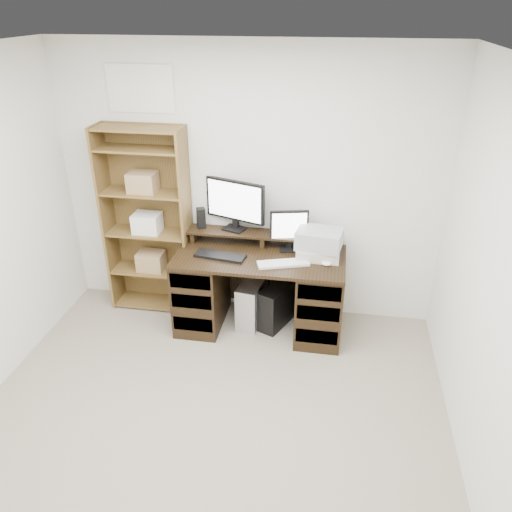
% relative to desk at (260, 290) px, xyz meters
% --- Properties ---
extents(room, '(3.54, 4.04, 2.54)m').
position_rel_desk_xyz_m(room, '(-0.18, -1.64, 0.86)').
color(room, gray).
rests_on(room, ground).
extents(desk, '(1.50, 0.70, 0.75)m').
position_rel_desk_xyz_m(desk, '(0.00, 0.00, 0.00)').
color(desk, black).
rests_on(desk, ground).
extents(riser_shelf, '(1.40, 0.22, 0.12)m').
position_rel_desk_xyz_m(riser_shelf, '(0.00, 0.21, 0.45)').
color(riser_shelf, black).
rests_on(riser_shelf, desk).
extents(monitor_wide, '(0.57, 0.24, 0.46)m').
position_rel_desk_xyz_m(monitor_wide, '(-0.27, 0.26, 0.74)').
color(monitor_wide, black).
rests_on(monitor_wide, riser_shelf).
extents(monitor_small, '(0.34, 0.16, 0.37)m').
position_rel_desk_xyz_m(monitor_small, '(0.23, 0.16, 0.56)').
color(monitor_small, black).
rests_on(monitor_small, desk).
extents(speaker, '(0.10, 0.10, 0.19)m').
position_rel_desk_xyz_m(speaker, '(-0.59, 0.24, 0.58)').
color(speaker, black).
rests_on(speaker, riser_shelf).
extents(keyboard_black, '(0.46, 0.21, 0.02)m').
position_rel_desk_xyz_m(keyboard_black, '(-0.34, -0.09, 0.37)').
color(keyboard_black, black).
rests_on(keyboard_black, desk).
extents(keyboard_white, '(0.46, 0.26, 0.02)m').
position_rel_desk_xyz_m(keyboard_white, '(0.22, -0.14, 0.37)').
color(keyboard_white, silver).
rests_on(keyboard_white, desk).
extents(mouse, '(0.08, 0.06, 0.03)m').
position_rel_desk_xyz_m(mouse, '(0.59, -0.09, 0.38)').
color(mouse, white).
rests_on(mouse, desk).
extents(printer, '(0.37, 0.28, 0.09)m').
position_rel_desk_xyz_m(printer, '(0.51, 0.05, 0.41)').
color(printer, beige).
rests_on(printer, desk).
extents(basket, '(0.42, 0.32, 0.16)m').
position_rel_desk_xyz_m(basket, '(0.51, 0.05, 0.53)').
color(basket, '#A8ADB3').
rests_on(basket, printer).
extents(tower_silver, '(0.26, 0.46, 0.43)m').
position_rel_desk_xyz_m(tower_silver, '(-0.08, 0.06, -0.17)').
color(tower_silver, silver).
rests_on(tower_silver, ground).
extents(tower_black, '(0.33, 0.45, 0.41)m').
position_rel_desk_xyz_m(tower_black, '(0.15, 0.05, -0.18)').
color(tower_black, black).
rests_on(tower_black, ground).
extents(bookshelf, '(0.80, 0.30, 1.80)m').
position_rel_desk_xyz_m(bookshelf, '(-1.10, 0.21, 0.53)').
color(bookshelf, brown).
rests_on(bookshelf, ground).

